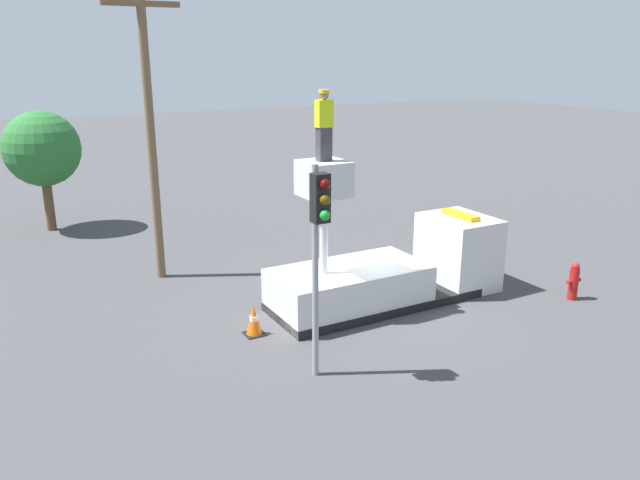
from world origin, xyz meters
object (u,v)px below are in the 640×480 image
bucket_truck (391,272)px  traffic_cone_rear (254,320)px  traffic_light_pole (319,231)px  utility_pole (150,127)px  tree_left_bg (42,149)px  fire_hydrant (574,281)px  worker (324,126)px

bucket_truck → traffic_cone_rear: 4.32m
traffic_light_pole → utility_pole: (-1.25, 8.01, 1.36)m
bucket_truck → traffic_light_pole: 5.45m
traffic_cone_rear → bucket_truck: bearing=2.8°
bucket_truck → tree_left_bg: size_ratio=1.46×
traffic_light_pole → fire_hydrant: bearing=2.7°
traffic_light_pole → fire_hydrant: traffic_light_pole is taller
bucket_truck → traffic_cone_rear: bucket_truck is taller
bucket_truck → fire_hydrant: bearing=-28.3°
bucket_truck → traffic_light_pole: size_ratio=1.46×
tree_left_bg → fire_hydrant: bearing=-51.2°
fire_hydrant → traffic_cone_rear: size_ratio=1.38×
traffic_cone_rear → utility_pole: size_ratio=0.09×
bucket_truck → utility_pole: utility_pole is taller
fire_hydrant → bucket_truck: bearing=151.7°
traffic_light_pole → traffic_cone_rear: bearing=97.8°
tree_left_bg → traffic_light_pole: bearing=-76.9°
utility_pole → traffic_cone_rear: bearing=-80.6°
worker → traffic_cone_rear: 5.14m
fire_hydrant → traffic_cone_rear: 9.19m
fire_hydrant → tree_left_bg: tree_left_bg is taller
tree_left_bg → worker: bearing=-67.0°
traffic_light_pole → utility_pole: 8.22m
bucket_truck → traffic_light_pole: traffic_light_pole is taller
traffic_light_pole → fire_hydrant: size_ratio=4.24×
worker → utility_pole: bearing=120.4°
bucket_truck → tree_left_bg: 14.88m
bucket_truck → worker: (-2.17, 0.00, 4.20)m
tree_left_bg → utility_pole: utility_pole is taller
traffic_light_pole → traffic_cone_rear: (-0.37, 2.68, -2.93)m
bucket_truck → fire_hydrant: 5.25m
worker → traffic_light_pole: worker is taller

